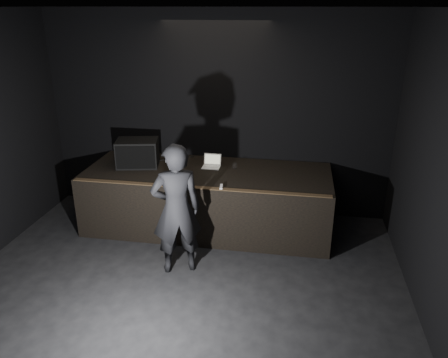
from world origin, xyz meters
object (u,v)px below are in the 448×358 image
stage_monitor (138,153)px  person (176,209)px  laptop (212,164)px  stage_riser (208,199)px  beer_can (185,175)px

stage_monitor → person: 1.79m
stage_monitor → laptop: stage_monitor is taller
stage_riser → laptop: 0.60m
stage_riser → person: (-0.15, -1.36, 0.44)m
laptop → beer_can: bearing=-114.5°
laptop → stage_monitor: bearing=-171.8°
beer_can → person: size_ratio=0.08×
stage_monitor → stage_riser: bearing=-14.6°
laptop → beer_can: size_ratio=2.04×
stage_riser → stage_monitor: stage_monitor is taller
laptop → stage_riser: bearing=-97.0°
stage_monitor → beer_can: (0.94, -0.46, -0.15)m
stage_monitor → person: person is taller
stage_monitor → beer_can: 1.06m
laptop → beer_can: 0.69m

